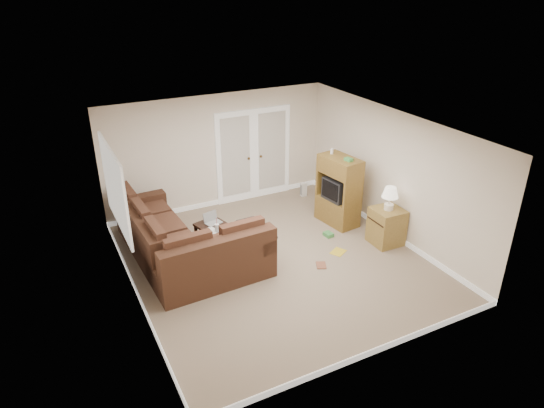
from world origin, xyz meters
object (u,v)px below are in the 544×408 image
tv_armoire (338,190)px  side_cabinet (387,223)px  coffee_table (220,238)px  sectional_sofa (181,245)px

tv_armoire → side_cabinet: bearing=-80.8°
coffee_table → tv_armoire: 2.63m
sectional_sofa → coffee_table: 0.84m
coffee_table → tv_armoire: size_ratio=0.74×
tv_armoire → side_cabinet: (0.35, -1.15, -0.31)m
sectional_sofa → tv_armoire: tv_armoire is taller
tv_armoire → side_cabinet: 1.24m
sectional_sofa → side_cabinet: size_ratio=2.63×
sectional_sofa → coffee_table: bearing=9.6°
side_cabinet → coffee_table: bearing=158.2°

